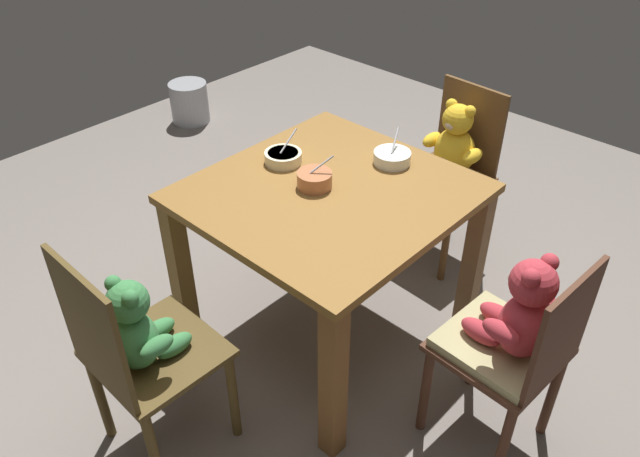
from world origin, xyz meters
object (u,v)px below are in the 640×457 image
at_px(porridge_bowl_cream_far_center, 283,157).
at_px(porridge_bowl_terracotta_center, 315,179).
at_px(teddy_chair_near_left, 138,341).
at_px(teddy_chair_near_right, 452,156).
at_px(dining_table, 329,219).
at_px(metal_pail, 189,102).
at_px(teddy_chair_near_front, 517,331).
at_px(porridge_bowl_white_near_right, 392,157).

height_order(porridge_bowl_cream_far_center, porridge_bowl_terracotta_center, porridge_bowl_terracotta_center).
height_order(teddy_chair_near_left, porridge_bowl_cream_far_center, teddy_chair_near_left).
distance_m(teddy_chair_near_right, porridge_bowl_terracotta_center, 0.92).
bearing_deg(dining_table, teddy_chair_near_right, -1.48).
bearing_deg(teddy_chair_near_right, porridge_bowl_cream_far_center, -16.78).
height_order(dining_table, metal_pail, dining_table).
xyz_separation_m(teddy_chair_near_front, porridge_bowl_terracotta_center, (-0.02, 0.89, 0.22)).
xyz_separation_m(dining_table, teddy_chair_near_left, (-0.87, 0.06, -0.07)).
relative_size(teddy_chair_near_left, teddy_chair_near_right, 1.05).
relative_size(porridge_bowl_white_near_right, metal_pail, 0.55).
xyz_separation_m(teddy_chair_near_left, porridge_bowl_cream_far_center, (0.89, 0.22, 0.23)).
relative_size(dining_table, teddy_chair_near_right, 1.14).
distance_m(porridge_bowl_terracotta_center, metal_pail, 2.37).
relative_size(teddy_chair_near_right, porridge_bowl_cream_far_center, 5.34).
bearing_deg(metal_pail, dining_table, -112.49).
relative_size(porridge_bowl_white_near_right, porridge_bowl_cream_far_center, 0.96).
relative_size(teddy_chair_near_front, porridge_bowl_terracotta_center, 6.29).
xyz_separation_m(porridge_bowl_cream_far_center, porridge_bowl_terracotta_center, (-0.05, -0.22, 0.01)).
height_order(dining_table, porridge_bowl_terracotta_center, porridge_bowl_terracotta_center).
bearing_deg(dining_table, metal_pail, 67.51).
xyz_separation_m(porridge_bowl_terracotta_center, metal_pail, (0.91, 2.09, -0.64)).
bearing_deg(teddy_chair_near_right, teddy_chair_near_left, 0.44).
distance_m(dining_table, porridge_bowl_cream_far_center, 0.33).
distance_m(teddy_chair_near_left, porridge_bowl_cream_far_center, 0.95).
height_order(teddy_chair_near_left, metal_pail, teddy_chair_near_left).
height_order(dining_table, teddy_chair_near_front, teddy_chair_near_front).
height_order(teddy_chair_near_right, porridge_bowl_cream_far_center, teddy_chair_near_right).
distance_m(porridge_bowl_white_near_right, porridge_bowl_cream_far_center, 0.45).
bearing_deg(dining_table, porridge_bowl_cream_far_center, 84.70).
bearing_deg(teddy_chair_near_left, teddy_chair_near_right, -1.44).
relative_size(teddy_chair_near_left, porridge_bowl_white_near_right, 5.81).
relative_size(teddy_chair_near_right, teddy_chair_near_front, 1.02).
distance_m(teddy_chair_near_right, teddy_chair_near_front, 1.18).
xyz_separation_m(porridge_bowl_white_near_right, porridge_bowl_terracotta_center, (-0.35, 0.11, 0.01)).
bearing_deg(teddy_chair_near_left, teddy_chair_near_front, -44.48).
height_order(porridge_bowl_cream_far_center, metal_pail, porridge_bowl_cream_far_center).
height_order(teddy_chair_near_right, porridge_bowl_terracotta_center, porridge_bowl_terracotta_center).
bearing_deg(teddy_chair_near_right, porridge_bowl_white_near_right, 6.05).
height_order(teddy_chair_near_right, metal_pail, teddy_chair_near_right).
bearing_deg(teddy_chair_near_front, porridge_bowl_terracotta_center, 4.95).
height_order(teddy_chair_near_left, teddy_chair_near_right, teddy_chair_near_left).
bearing_deg(porridge_bowl_terracotta_center, teddy_chair_near_right, -5.14).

